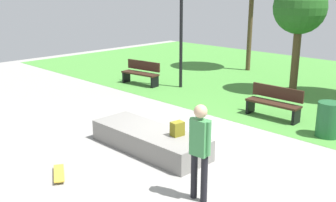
{
  "coord_description": "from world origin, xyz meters",
  "views": [
    {
      "loc": [
        6.01,
        -6.56,
        3.63
      ],
      "look_at": [
        -0.31,
        -0.15,
        1.05
      ],
      "focal_mm": 42.02,
      "sensor_mm": 36.0,
      "label": 1
    }
  ],
  "objects": [
    {
      "name": "ground_plane",
      "position": [
        0.0,
        0.0,
        0.0
      ],
      "size": [
        28.0,
        28.0,
        0.0
      ],
      "primitive_type": "plane",
      "color": "gray"
    },
    {
      "name": "grass_lawn",
      "position": [
        0.0,
        8.13,
        0.0
      ],
      "size": [
        26.6,
        11.74,
        0.01
      ],
      "primitive_type": "cube",
      "color": "#478C38",
      "rests_on": "ground_plane"
    },
    {
      "name": "concrete_ledge",
      "position": [
        -0.31,
        -0.76,
        0.24
      ],
      "size": [
        3.02,
        1.08,
        0.49
      ],
      "primitive_type": "cube",
      "color": "gray",
      "rests_on": "ground_plane"
    },
    {
      "name": "backpack_on_ledge",
      "position": [
        0.41,
        -0.58,
        0.65
      ],
      "size": [
        0.24,
        0.31,
        0.32
      ],
      "primitive_type": "cube",
      "rotation": [
        0.0,
        0.0,
        4.56
      ],
      "color": "olive",
      "rests_on": "concrete_ledge"
    },
    {
      "name": "skater_performing_trick",
      "position": [
        1.99,
        -1.7,
        1.04
      ],
      "size": [
        0.43,
        0.23,
        1.77
      ],
      "color": "black",
      "rests_on": "ground_plane"
    },
    {
      "name": "skateboard_by_ledge",
      "position": [
        -0.59,
        -2.98,
        0.06
      ],
      "size": [
        0.79,
        0.57,
        0.08
      ],
      "color": "gold",
      "rests_on": "ground_plane"
    },
    {
      "name": "park_bench_near_lamppost",
      "position": [
        -5.33,
        3.45,
        0.48
      ],
      "size": [
        1.65,
        0.67,
        0.91
      ],
      "color": "#331E14",
      "rests_on": "ground_plane"
    },
    {
      "name": "park_bench_near_path",
      "position": [
        0.53,
        3.38,
        0.48
      ],
      "size": [
        1.61,
        0.5,
        0.91
      ],
      "color": "#331E14",
      "rests_on": "ground_plane"
    },
    {
      "name": "tree_broad_elm",
      "position": [
        -0.42,
        6.38,
        2.97
      ],
      "size": [
        1.81,
        1.81,
        3.93
      ],
      "color": "#4C3823",
      "rests_on": "grass_lawn"
    },
    {
      "name": "lamp_post",
      "position": [
        -3.91,
        4.19,
        2.53
      ],
      "size": [
        0.28,
        0.28,
        4.16
      ],
      "color": "black",
      "rests_on": "ground_plane"
    },
    {
      "name": "trash_bin",
      "position": [
        2.3,
        2.99,
        0.45
      ],
      "size": [
        0.59,
        0.59,
        0.9
      ],
      "primitive_type": "cylinder",
      "color": "#1E592D",
      "rests_on": "ground_plane"
    }
  ]
}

